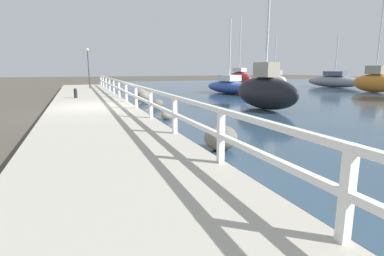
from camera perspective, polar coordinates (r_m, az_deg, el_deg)
ground_plane at (r=13.17m, az=-18.37°, el=2.76°), size 120.00×120.00×0.00m
dock_walkway at (r=13.15m, az=-18.41°, el=3.34°), size 3.42×36.00×0.27m
railing at (r=13.24m, az=-11.61°, el=7.04°), size 0.10×32.50×0.92m
boulder_mid_strip at (r=10.83m, az=-4.83°, el=2.43°), size 0.43×0.39×0.33m
boulder_water_edge at (r=14.11m, az=-6.59°, el=4.63°), size 0.55×0.49×0.41m
boulder_downstream at (r=6.77m, az=5.51°, el=-1.86°), size 0.77×0.69×0.57m
boulder_far_strip at (r=25.14m, az=-13.41°, el=7.15°), size 0.38×0.34×0.29m
boulder_near_dock at (r=19.69m, az=-9.74°, el=6.62°), size 0.74×0.67×0.55m
boulder_upstream at (r=16.84m, az=-8.85°, el=5.93°), size 0.77×0.69×0.58m
mooring_bollard at (r=17.22m, az=-21.31°, el=6.22°), size 0.17×0.17×0.52m
dock_lamp at (r=25.04m, az=-19.19°, el=11.96°), size 0.22×0.22×3.08m
sailboat_blue at (r=22.36m, az=7.09°, el=7.89°), size 2.46×5.06×5.29m
sailboat_black at (r=13.93m, az=13.75°, el=6.83°), size 1.33×4.01×5.38m
sailboat_white at (r=33.45m, az=15.35°, el=8.96°), size 1.43×4.18×5.04m
sailboat_orange at (r=27.17m, az=31.44°, el=7.56°), size 1.26×3.65×7.15m
sailboat_gray at (r=32.54m, az=25.47°, el=8.12°), size 3.11×5.55×5.05m
sailboat_red at (r=30.49m, az=8.98°, el=9.31°), size 1.36×3.57×6.64m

